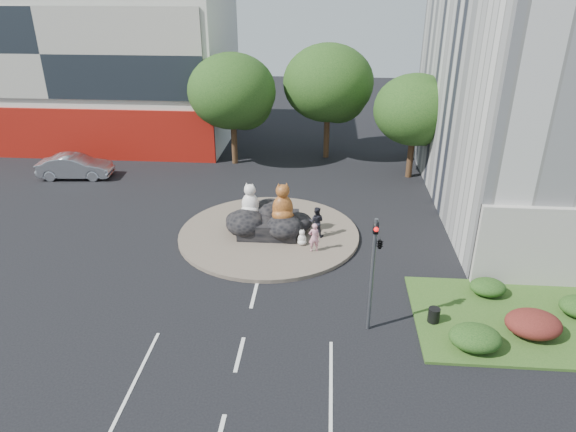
{
  "coord_description": "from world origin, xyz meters",
  "views": [
    {
      "loc": [
        3.09,
        -15.35,
        13.16
      ],
      "look_at": [
        1.2,
        8.36,
        2.0
      ],
      "focal_mm": 32.0,
      "sensor_mm": 36.0,
      "label": 1
    }
  ],
  "objects_px": {
    "kitten_calico": "(243,232)",
    "parked_car": "(75,166)",
    "cat_white": "(250,199)",
    "cat_tabby": "(283,201)",
    "litter_bin": "(434,315)",
    "kitten_white": "(302,237)",
    "pedestrian_dark": "(316,222)",
    "pedestrian_pink": "(314,237)"
  },
  "relations": [
    {
      "from": "kitten_white",
      "to": "parked_car",
      "type": "height_order",
      "value": "parked_car"
    },
    {
      "from": "kitten_calico",
      "to": "pedestrian_dark",
      "type": "distance_m",
      "value": 4.0
    },
    {
      "from": "cat_tabby",
      "to": "litter_bin",
      "type": "xyz_separation_m",
      "value": [
        6.92,
        -7.26,
        -1.74
      ]
    },
    {
      "from": "kitten_white",
      "to": "pedestrian_dark",
      "type": "bearing_deg",
      "value": 39.97
    },
    {
      "from": "pedestrian_dark",
      "to": "pedestrian_pink",
      "type": "bearing_deg",
      "value": 96.73
    },
    {
      "from": "cat_tabby",
      "to": "pedestrian_dark",
      "type": "relative_size",
      "value": 1.25
    },
    {
      "from": "litter_bin",
      "to": "cat_tabby",
      "type": "bearing_deg",
      "value": 133.64
    },
    {
      "from": "kitten_white",
      "to": "parked_car",
      "type": "bearing_deg",
      "value": 136.46
    },
    {
      "from": "kitten_calico",
      "to": "litter_bin",
      "type": "distance_m",
      "value": 11.08
    },
    {
      "from": "cat_tabby",
      "to": "pedestrian_dark",
      "type": "bearing_deg",
      "value": -14.69
    },
    {
      "from": "kitten_calico",
      "to": "kitten_white",
      "type": "distance_m",
      "value": 3.2
    },
    {
      "from": "cat_tabby",
      "to": "parked_car",
      "type": "relative_size",
      "value": 0.42
    },
    {
      "from": "kitten_calico",
      "to": "pedestrian_dark",
      "type": "xyz_separation_m",
      "value": [
        3.91,
        0.75,
        0.42
      ]
    },
    {
      "from": "pedestrian_dark",
      "to": "cat_tabby",
      "type": "bearing_deg",
      "value": 7.72
    },
    {
      "from": "litter_bin",
      "to": "pedestrian_dark",
      "type": "bearing_deg",
      "value": 125.16
    },
    {
      "from": "cat_tabby",
      "to": "kitten_calico",
      "type": "bearing_deg",
      "value": -172.48
    },
    {
      "from": "parked_car",
      "to": "litter_bin",
      "type": "distance_m",
      "value": 27.27
    },
    {
      "from": "pedestrian_dark",
      "to": "parked_car",
      "type": "relative_size",
      "value": 0.34
    },
    {
      "from": "cat_white",
      "to": "pedestrian_pink",
      "type": "distance_m",
      "value": 4.41
    },
    {
      "from": "pedestrian_pink",
      "to": "pedestrian_dark",
      "type": "height_order",
      "value": "pedestrian_dark"
    },
    {
      "from": "cat_tabby",
      "to": "kitten_calico",
      "type": "distance_m",
      "value": 2.7
    },
    {
      "from": "cat_tabby",
      "to": "pedestrian_dark",
      "type": "distance_m",
      "value": 2.15
    },
    {
      "from": "parked_car",
      "to": "kitten_white",
      "type": "bearing_deg",
      "value": -123.5
    },
    {
      "from": "kitten_white",
      "to": "pedestrian_dark",
      "type": "xyz_separation_m",
      "value": [
        0.72,
        1.02,
        0.42
      ]
    },
    {
      "from": "kitten_white",
      "to": "pedestrian_dark",
      "type": "height_order",
      "value": "pedestrian_dark"
    },
    {
      "from": "cat_white",
      "to": "parked_car",
      "type": "bearing_deg",
      "value": 168.04
    },
    {
      "from": "kitten_calico",
      "to": "parked_car",
      "type": "bearing_deg",
      "value": -167.96
    },
    {
      "from": "pedestrian_pink",
      "to": "litter_bin",
      "type": "bearing_deg",
      "value": 118.6
    },
    {
      "from": "cat_tabby",
      "to": "kitten_white",
      "type": "xyz_separation_m",
      "value": [
        1.11,
        -1.06,
        -1.54
      ]
    },
    {
      "from": "kitten_calico",
      "to": "litter_bin",
      "type": "height_order",
      "value": "kitten_calico"
    },
    {
      "from": "parked_car",
      "to": "pedestrian_pink",
      "type": "bearing_deg",
      "value": -124.31
    },
    {
      "from": "litter_bin",
      "to": "parked_car",
      "type": "bearing_deg",
      "value": 145.68
    },
    {
      "from": "pedestrian_pink",
      "to": "litter_bin",
      "type": "distance_m",
      "value": 7.57
    },
    {
      "from": "cat_white",
      "to": "cat_tabby",
      "type": "height_order",
      "value": "cat_tabby"
    },
    {
      "from": "pedestrian_pink",
      "to": "pedestrian_dark",
      "type": "distance_m",
      "value": 1.7
    },
    {
      "from": "pedestrian_pink",
      "to": "parked_car",
      "type": "relative_size",
      "value": 0.31
    },
    {
      "from": "cat_white",
      "to": "kitten_calico",
      "type": "xyz_separation_m",
      "value": [
        -0.22,
        -1.34,
        -1.4
      ]
    },
    {
      "from": "kitten_calico",
      "to": "parked_car",
      "type": "height_order",
      "value": "parked_car"
    },
    {
      "from": "kitten_calico",
      "to": "pedestrian_pink",
      "type": "relative_size",
      "value": 0.55
    },
    {
      "from": "kitten_white",
      "to": "parked_car",
      "type": "distance_m",
      "value": 19.06
    },
    {
      "from": "cat_white",
      "to": "parked_car",
      "type": "relative_size",
      "value": 0.37
    },
    {
      "from": "cat_tabby",
      "to": "parked_car",
      "type": "height_order",
      "value": "cat_tabby"
    }
  ]
}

